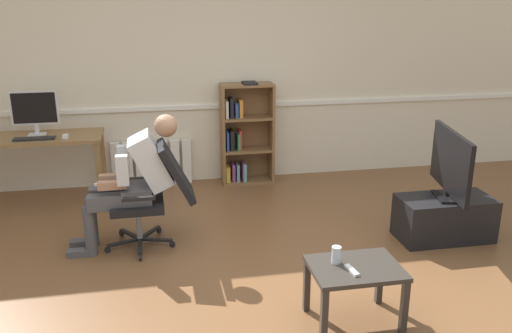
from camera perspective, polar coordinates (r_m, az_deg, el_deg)
name	(u,v)px	position (r m, az deg, el deg)	size (l,w,h in m)	color
ground_plane	(258,283)	(4.37, 0.16, -12.29)	(18.00, 18.00, 0.00)	brown
back_wall	(215,70)	(6.46, -4.38, 10.24)	(12.00, 0.13, 2.70)	beige
computer_desk	(40,146)	(6.19, -21.95, 2.01)	(1.30, 0.60, 0.76)	olive
imac_monitor	(35,110)	(6.18, -22.48, 5.59)	(0.48, 0.14, 0.47)	silver
keyboard	(34,139)	(6.03, -22.50, 2.75)	(0.41, 0.12, 0.02)	black
computer_mouse	(65,136)	(5.99, -19.59, 3.05)	(0.06, 0.10, 0.03)	white
bookshelf	(244,135)	(6.45, -1.32, 3.34)	(0.62, 0.29, 1.23)	brown
radiator	(152,163)	(6.54, -11.00, 0.38)	(0.94, 0.08, 0.54)	white
office_chair	(155,191)	(4.87, -10.67, -2.58)	(0.83, 0.61, 0.96)	black
person_seated	(133,179)	(4.83, -12.95, -1.28)	(1.01, 0.40, 1.21)	#4C4C51
tv_stand	(444,218)	(5.33, 19.38, -5.19)	(0.87, 0.43, 0.41)	black
tv_screen	(451,164)	(5.15, 19.99, 0.29)	(0.26, 0.94, 0.63)	black
coffee_table	(355,275)	(3.79, 10.47, -11.32)	(0.62, 0.47, 0.44)	#332D28
drinking_glass	(336,255)	(3.75, 8.53, -9.27)	(0.07, 0.07, 0.12)	silver
spare_remote	(352,270)	(3.68, 10.15, -10.80)	(0.04, 0.15, 0.02)	white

